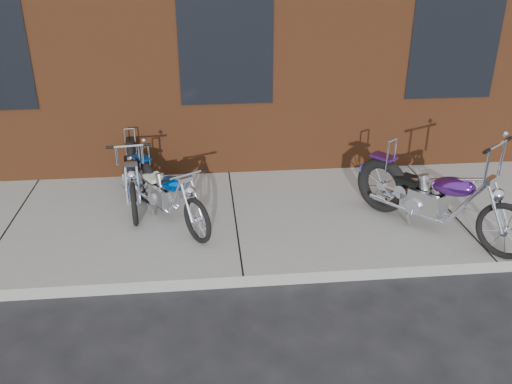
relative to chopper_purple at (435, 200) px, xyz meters
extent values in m
plane|color=black|center=(-2.51, -0.83, -0.59)|extent=(120.00, 120.00, 0.00)
cube|color=#9E9E9E|center=(-2.51, 0.67, -0.52)|extent=(22.00, 3.00, 0.15)
torus|color=black|center=(-0.39, 0.49, -0.05)|extent=(0.60, 0.71, 0.78)
cube|color=#ACACAC|center=(0.04, -0.06, -0.06)|extent=(0.51, 0.53, 0.32)
ellipsoid|color=#531F82|center=(0.23, -0.29, 0.25)|extent=(0.59, 0.64, 0.33)
cube|color=black|center=(-0.13, 0.16, 0.15)|extent=(0.39, 0.40, 0.06)
cylinder|color=silver|center=(0.58, -0.74, 0.20)|extent=(0.23, 0.27, 0.58)
cylinder|color=silver|center=(-0.33, 0.42, 0.36)|extent=(0.03, 0.03, 0.52)
cylinder|color=silver|center=(0.00, 0.21, -0.20)|extent=(0.65, 0.80, 0.05)
torus|color=black|center=(-3.69, 1.11, -0.11)|extent=(0.45, 0.62, 0.66)
torus|color=black|center=(-2.94, -0.11, -0.15)|extent=(0.36, 0.54, 0.59)
cube|color=#ACACAC|center=(-3.39, 0.61, -0.12)|extent=(0.41, 0.44, 0.27)
ellipsoid|color=blue|center=(-3.25, 0.40, 0.14)|extent=(0.46, 0.55, 0.28)
cube|color=beige|center=(-3.51, 0.82, 0.06)|extent=(0.32, 0.33, 0.05)
cylinder|color=silver|center=(-3.00, -0.01, 0.09)|extent=(0.17, 0.24, 0.49)
cylinder|color=silver|center=(-3.06, 0.09, 0.39)|extent=(0.44, 0.29, 0.03)
cylinder|color=silver|center=(-3.65, 1.05, 0.23)|extent=(0.03, 0.03, 0.44)
cylinder|color=silver|center=(-3.40, 0.84, -0.24)|extent=(0.47, 0.72, 0.04)
torus|color=black|center=(-3.99, 1.83, -0.12)|extent=(0.20, 0.66, 0.65)
torus|color=black|center=(-3.82, 0.42, -0.15)|extent=(0.13, 0.59, 0.59)
cube|color=#ACACAC|center=(-3.92, 1.26, -0.12)|extent=(0.29, 0.39, 0.27)
ellipsoid|color=black|center=(-3.89, 1.01, 0.14)|extent=(0.29, 0.52, 0.28)
cube|color=black|center=(-3.95, 1.49, 0.06)|extent=(0.25, 0.28, 0.05)
cylinder|color=silver|center=(-3.83, 0.53, 0.09)|extent=(0.07, 0.27, 0.49)
cylinder|color=silver|center=(-3.85, 0.65, 0.58)|extent=(0.50, 0.09, 0.03)
cylinder|color=silver|center=(-3.98, 1.76, 0.23)|extent=(0.02, 0.02, 0.43)
cylinder|color=silver|center=(-3.83, 1.47, -0.24)|extent=(0.14, 0.81, 0.04)
camera|label=1|loc=(-2.88, -5.93, 3.01)|focal=38.00mm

